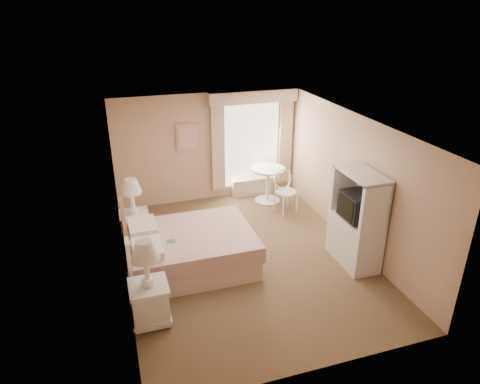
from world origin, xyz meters
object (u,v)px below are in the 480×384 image
object	(u,v)px
bed	(183,249)
nightstand_near	(149,293)
nightstand_far	(135,220)
round_table	(268,179)
cafe_chair	(285,188)
armoire	(356,226)

from	to	relation	value
bed	nightstand_near	distance (m)	1.44
bed	nightstand_far	world-z (taller)	bed
bed	nightstand_far	bearing A→B (deg)	123.06
nightstand_near	round_table	xyz separation A→B (m)	(3.11, 3.36, 0.05)
round_table	nightstand_near	bearing A→B (deg)	-132.70
bed	nightstand_near	size ratio (longest dim) A/B	1.65
nightstand_far	round_table	distance (m)	3.27
cafe_chair	nightstand_far	bearing A→B (deg)	177.10
round_table	armoire	bearing A→B (deg)	-79.16
bed	cafe_chair	size ratio (longest dim) A/B	2.30
bed	nightstand_near	world-z (taller)	bed
armoire	bed	bearing A→B (deg)	166.04
nightstand_near	nightstand_far	xyz separation A→B (m)	(0.00, 2.35, -0.00)
bed	nightstand_far	distance (m)	1.33
bed	nightstand_near	bearing A→B (deg)	-120.29
armoire	nightstand_far	bearing A→B (deg)	153.26
round_table	armoire	xyz separation A→B (m)	(0.55, -2.85, 0.17)
nightstand_far	round_table	world-z (taller)	nightstand_far
round_table	cafe_chair	bearing A→B (deg)	-73.88
nightstand_near	round_table	world-z (taller)	nightstand_near
nightstand_far	cafe_chair	bearing A→B (deg)	7.38
cafe_chair	armoire	size ratio (longest dim) A/B	0.55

